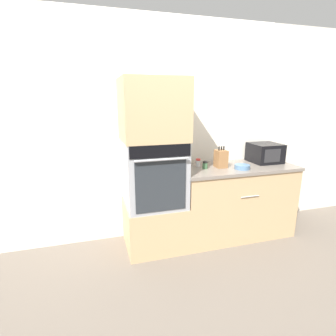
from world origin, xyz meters
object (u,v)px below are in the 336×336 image
Objects in this scene: microwave at (265,153)px; condiment_jar_mid at (205,165)px; bowl at (242,167)px; knife_block at (221,159)px; wall_oven at (154,173)px; condiment_jar_near at (198,163)px.

microwave is 4.13× the size of condiment_jar_mid.
bowl is at bearing -18.07° from condiment_jar_mid.
knife_block reaches higher than microwave.
microwave is at bearing 6.96° from knife_block.
bowl is 2.04× the size of condiment_jar_mid.
wall_oven is 0.57m from condiment_jar_near.
bowl is 0.50m from condiment_jar_near.
condiment_jar_mid is at bearing 161.93° from bowl.
knife_block is 2.72× the size of condiment_jar_near.
condiment_jar_near reaches higher than bowl.
wall_oven reaches higher than bowl.
condiment_jar_near is (-0.23, 0.11, -0.06)m from knife_block.
microwave is at bearing 6.01° from condiment_jar_mid.
wall_oven is 4.12× the size of bowl.
wall_oven reaches higher than condiment_jar_near.
knife_block is at bearing 2.95° from condiment_jar_mid.
bowl is at bearing -30.58° from condiment_jar_near.
bowl is at bearing -35.37° from knife_block.
condiment_jar_near is 1.06× the size of condiment_jar_mid.
bowl is (0.20, -0.14, -0.08)m from knife_block.
microwave is at bearing 3.27° from wall_oven.
microwave is 2.03× the size of bowl.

